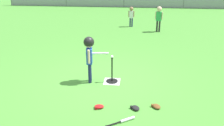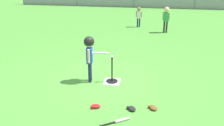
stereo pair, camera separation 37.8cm
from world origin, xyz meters
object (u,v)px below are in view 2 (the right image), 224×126
at_px(fielder_deep_right, 166,16).
at_px(glove_tossed_aside, 153,108).
at_px(baseball_on_tee, 112,57).
at_px(spare_bat_silver, 119,121).
at_px(fielder_near_right, 139,14).
at_px(batter_child, 89,50).
at_px(glove_by_plate, 96,106).
at_px(batting_tee, 112,78).
at_px(glove_near_bats, 132,109).

relative_size(fielder_deep_right, glove_tossed_aside, 4.30).
xyz_separation_m(baseball_on_tee, spare_bat_silver, (0.44, -1.85, -0.70)).
xyz_separation_m(fielder_near_right, fielder_deep_right, (1.26, -0.84, 0.12)).
bearing_deg(batter_child, baseball_on_tee, 6.03).
height_order(batter_child, fielder_near_right, batter_child).
bearing_deg(fielder_near_right, glove_by_plate, -93.95).
bearing_deg(baseball_on_tee, batting_tee, 90.00).
relative_size(spare_bat_silver, glove_tossed_aside, 2.19).
height_order(batter_child, glove_tossed_aside, batter_child).
xyz_separation_m(baseball_on_tee, fielder_near_right, (0.36, 6.19, -0.11)).
height_order(glove_by_plate, glove_tossed_aside, same).
bearing_deg(fielder_near_right, fielder_deep_right, -33.73).
bearing_deg(batting_tee, fielder_near_right, 86.71).
distance_m(baseball_on_tee, batter_child, 0.62).
bearing_deg(baseball_on_tee, glove_tossed_aside, -47.75).
xyz_separation_m(batter_child, glove_by_plate, (0.42, -1.32, -0.88)).
height_order(baseball_on_tee, glove_near_bats, baseball_on_tee).
bearing_deg(fielder_near_right, glove_near_bats, -87.72).
height_order(fielder_near_right, glove_near_bats, fielder_near_right).
relative_size(baseball_on_tee, glove_near_bats, 0.27).
xyz_separation_m(glove_near_bats, glove_tossed_aside, (0.47, 0.11, 0.00)).
bearing_deg(batting_tee, glove_near_bats, -64.18).
distance_m(baseball_on_tee, fielder_deep_right, 5.59).
relative_size(fielder_near_right, spare_bat_silver, 1.64).
xyz_separation_m(batting_tee, glove_tossed_aside, (1.13, -1.24, -0.08)).
relative_size(baseball_on_tee, batter_child, 0.06).
bearing_deg(batter_child, glove_near_bats, -46.05).
xyz_separation_m(glove_by_plate, glove_near_bats, (0.82, 0.02, 0.00)).
xyz_separation_m(batting_tee, fielder_near_right, (0.36, 6.19, 0.51)).
relative_size(batter_child, fielder_near_right, 1.32).
relative_size(spare_bat_silver, glove_near_bats, 2.18).
bearing_deg(baseball_on_tee, fielder_near_right, 86.71).
distance_m(batting_tee, glove_near_bats, 1.51).
bearing_deg(glove_tossed_aside, glove_by_plate, -174.10).
xyz_separation_m(fielder_deep_right, glove_near_bats, (-0.96, -6.70, -0.71)).
xyz_separation_m(batter_child, glove_near_bats, (1.25, -1.29, -0.88)).
relative_size(batting_tee, fielder_deep_right, 0.60).
height_order(batting_tee, glove_tossed_aside, batting_tee).
relative_size(baseball_on_tee, fielder_deep_right, 0.06).
relative_size(batting_tee, spare_bat_silver, 1.18).
relative_size(fielder_near_right, glove_by_plate, 4.12).
relative_size(batting_tee, glove_tossed_aside, 2.59).
bearing_deg(glove_near_bats, fielder_deep_right, 81.88).
relative_size(batting_tee, fielder_near_right, 0.72).
bearing_deg(batting_tee, fielder_deep_right, 73.23).
distance_m(batting_tee, fielder_deep_right, 5.62).
relative_size(fielder_near_right, glove_tossed_aside, 3.60).
xyz_separation_m(fielder_near_right, glove_tossed_aside, (0.77, -7.43, -0.59)).
bearing_deg(batting_tee, baseball_on_tee, -90.00).
distance_m(batter_child, glove_near_bats, 2.00).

